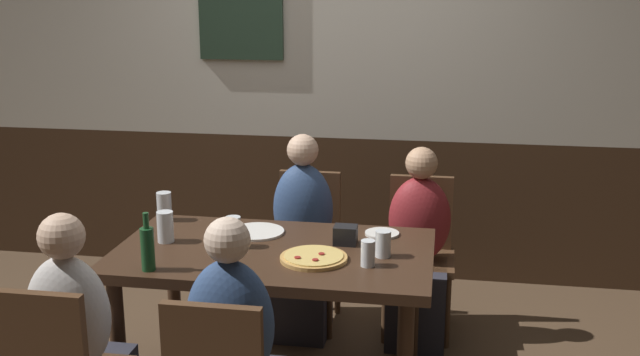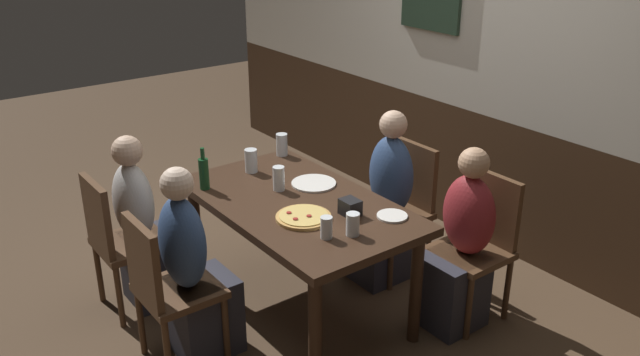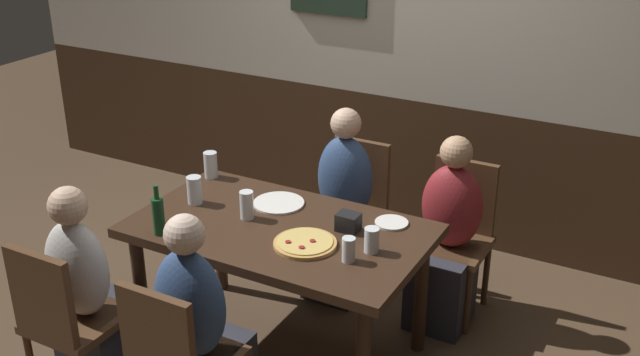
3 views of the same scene
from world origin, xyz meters
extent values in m
cube|color=#3D2819|center=(0.00, 1.65, 0.47)|extent=(6.40, 0.10, 0.95)
cube|color=beige|center=(0.00, 1.65, 1.77)|extent=(6.40, 0.10, 1.65)
cube|color=#233828|center=(-0.57, 1.58, 1.80)|extent=(0.56, 0.03, 0.68)
cube|color=#382316|center=(0.00, 0.00, 0.71)|extent=(1.48, 0.86, 0.05)
cylinder|color=#382316|center=(-0.64, -0.35, 0.34)|extent=(0.07, 0.07, 0.69)
cylinder|color=#382316|center=(-0.64, 0.35, 0.34)|extent=(0.07, 0.07, 0.69)
cylinder|color=#382316|center=(0.64, 0.35, 0.34)|extent=(0.07, 0.07, 0.69)
cube|color=#513521|center=(-0.65, -0.95, 0.67)|extent=(0.36, 0.04, 0.43)
cube|color=#513521|center=(0.00, 0.77, 0.43)|extent=(0.40, 0.40, 0.04)
cube|color=#513521|center=(0.00, 0.95, 0.67)|extent=(0.36, 0.04, 0.43)
cylinder|color=#513521|center=(0.17, 0.60, 0.21)|extent=(0.04, 0.04, 0.41)
cylinder|color=#513521|center=(-0.17, 0.60, 0.21)|extent=(0.04, 0.04, 0.41)
cylinder|color=#513521|center=(0.17, 0.94, 0.21)|extent=(0.04, 0.04, 0.41)
cylinder|color=#513521|center=(-0.17, 0.94, 0.21)|extent=(0.04, 0.04, 0.41)
cube|color=#513521|center=(0.65, 0.77, 0.43)|extent=(0.40, 0.40, 0.04)
cube|color=#513521|center=(0.65, 0.95, 0.67)|extent=(0.36, 0.04, 0.43)
cylinder|color=#513521|center=(0.82, 0.60, 0.21)|extent=(0.04, 0.04, 0.41)
cylinder|color=#513521|center=(0.48, 0.60, 0.21)|extent=(0.04, 0.04, 0.41)
cylinder|color=#513521|center=(0.82, 0.94, 0.21)|extent=(0.04, 0.04, 0.41)
cylinder|color=#513521|center=(0.48, 0.94, 0.21)|extent=(0.04, 0.04, 0.41)
ellipsoid|color=silver|center=(-0.65, -0.73, 0.69)|extent=(0.34, 0.22, 0.49)
sphere|color=#DBB293|center=(-0.65, -0.73, 1.02)|extent=(0.18, 0.18, 0.18)
ellipsoid|color=#334C7A|center=(0.00, -0.73, 0.71)|extent=(0.34, 0.22, 0.51)
sphere|color=beige|center=(0.00, -0.73, 1.04)|extent=(0.17, 0.17, 0.17)
cube|color=#2D2D38|center=(0.00, 0.64, 0.23)|extent=(0.32, 0.34, 0.45)
ellipsoid|color=#334C7A|center=(0.00, 0.73, 0.71)|extent=(0.34, 0.22, 0.53)
sphere|color=#DBB293|center=(0.00, 0.73, 1.06)|extent=(0.18, 0.18, 0.18)
cube|color=#2D2D38|center=(0.65, 0.64, 0.23)|extent=(0.32, 0.34, 0.45)
ellipsoid|color=maroon|center=(0.65, 0.73, 0.69)|extent=(0.34, 0.22, 0.48)
sphere|color=tan|center=(0.65, 0.73, 1.01)|extent=(0.17, 0.17, 0.17)
cylinder|color=tan|center=(0.21, -0.11, 0.75)|extent=(0.30, 0.30, 0.02)
cylinder|color=#DBB760|center=(0.21, -0.11, 0.76)|extent=(0.27, 0.27, 0.01)
cylinder|color=maroon|center=(0.15, -0.16, 0.77)|extent=(0.03, 0.03, 0.00)
cylinder|color=maroon|center=(0.24, -0.09, 0.77)|extent=(0.03, 0.03, 0.00)
cylinder|color=maroon|center=(0.23, -0.17, 0.77)|extent=(0.03, 0.03, 0.00)
cylinder|color=silver|center=(0.51, -0.01, 0.80)|extent=(0.07, 0.07, 0.12)
cylinder|color=gold|center=(0.51, -0.01, 0.79)|extent=(0.06, 0.06, 0.10)
cylinder|color=silver|center=(-0.66, 0.34, 0.82)|extent=(0.08, 0.08, 0.15)
cylinder|color=#B26623|center=(-0.66, 0.34, 0.77)|extent=(0.07, 0.07, 0.06)
cylinder|color=silver|center=(-0.19, 0.00, 0.81)|extent=(0.07, 0.07, 0.15)
cylinder|color=silver|center=(-0.19, 0.00, 0.77)|extent=(0.06, 0.06, 0.06)
cylinder|color=silver|center=(-0.54, 0.02, 0.82)|extent=(0.08, 0.08, 0.15)
cylinder|color=#B26623|center=(-0.54, 0.02, 0.79)|extent=(0.07, 0.07, 0.10)
cylinder|color=silver|center=(0.46, -0.14, 0.80)|extent=(0.06, 0.06, 0.12)
cylinder|color=gold|center=(0.46, -0.14, 0.77)|extent=(0.06, 0.06, 0.07)
cylinder|color=#194723|center=(-0.48, -0.35, 0.84)|extent=(0.06, 0.06, 0.19)
cylinder|color=#194723|center=(-0.48, -0.35, 0.97)|extent=(0.03, 0.03, 0.07)
cylinder|color=white|center=(-0.14, 0.22, 0.75)|extent=(0.27, 0.27, 0.01)
cylinder|color=white|center=(0.48, 0.29, 0.75)|extent=(0.17, 0.17, 0.01)
cube|color=black|center=(0.32, 0.13, 0.79)|extent=(0.11, 0.09, 0.09)
camera|label=1|loc=(0.76, -3.20, 1.94)|focal=41.73mm
camera|label=2|loc=(2.83, -1.96, 2.35)|focal=37.04mm
camera|label=3|loc=(1.77, -2.83, 2.48)|focal=42.19mm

